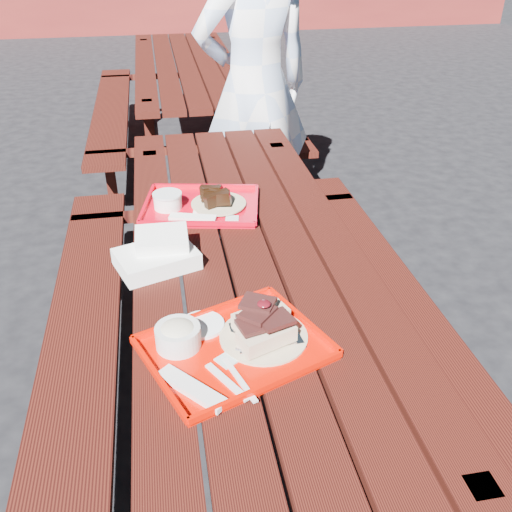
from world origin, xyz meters
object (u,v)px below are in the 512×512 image
picnic_table_far (187,88)px  picnic_table_near (248,298)px  near_tray (231,338)px  far_tray (199,204)px  person (254,88)px

picnic_table_far → picnic_table_near: bearing=-90.0°
picnic_table_far → near_tray: near_tray is taller
picnic_table_near → far_tray: size_ratio=5.06×
picnic_table_near → near_tray: near_tray is taller
far_tray → person: size_ratio=0.26×
picnic_table_near → person: (0.27, 1.42, 0.34)m
near_tray → person: bearing=78.2°
picnic_table_near → picnic_table_far: bearing=90.0°
picnic_table_far → person: 1.45m
far_tray → picnic_table_near: bearing=-69.2°
picnic_table_near → far_tray: far_tray is taller
picnic_table_near → picnic_table_far: size_ratio=1.00×
far_tray → person: (0.40, 1.08, 0.13)m
picnic_table_near → person: bearing=79.1°
near_tray → picnic_table_near: bearing=75.4°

